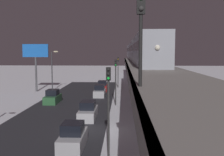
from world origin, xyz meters
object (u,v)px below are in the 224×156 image
(subway_train, at_px, (136,51))
(sedan_red, at_px, (102,87))
(traffic_light_near, at_px, (108,99))
(commercial_billboard, at_px, (36,55))
(traffic_light_far, at_px, (118,68))
(sedan_silver_3, at_px, (88,111))
(rail_signal, at_px, (141,23))
(traffic_light_mid, at_px, (116,75))
(sedan_green, at_px, (53,97))
(sedan_silver_2, at_px, (73,137))
(sedan_silver, at_px, (100,92))

(subway_train, height_order, sedan_red, subway_train)
(traffic_light_near, bearing_deg, commercial_billboard, -63.60)
(traffic_light_far, bearing_deg, traffic_light_near, 90.00)
(subway_train, height_order, sedan_silver_3, subway_train)
(rail_signal, distance_m, traffic_light_mid, 25.48)
(sedan_green, relative_size, traffic_light_mid, 0.64)
(sedan_silver_2, bearing_deg, traffic_light_near, -32.92)
(traffic_light_near, bearing_deg, sedan_green, -64.95)
(subway_train, bearing_deg, commercial_billboard, 28.41)
(sedan_green, bearing_deg, traffic_light_mid, 171.08)
(rail_signal, bearing_deg, traffic_light_far, -87.70)
(sedan_silver_2, relative_size, commercial_billboard, 0.46)
(traffic_light_near, bearing_deg, sedan_red, -84.85)
(traffic_light_near, bearing_deg, sedan_silver, -83.63)
(sedan_silver, xyz_separation_m, traffic_light_near, (-2.90, 25.97, 3.41))
(sedan_red, bearing_deg, traffic_light_far, 58.41)
(subway_train, relative_size, rail_signal, 18.52)
(traffic_light_far, bearing_deg, traffic_light_mid, 90.00)
(rail_signal, xyz_separation_m, sedan_red, (4.65, -38.75, -7.88))
(rail_signal, relative_size, sedan_silver_3, 0.84)
(sedan_silver_3, distance_m, traffic_light_mid, 8.72)
(rail_signal, xyz_separation_m, traffic_light_far, (1.75, -43.46, -4.48))
(traffic_light_mid, bearing_deg, sedan_red, -78.07)
(traffic_light_mid, bearing_deg, traffic_light_far, -90.00)
(sedan_silver_3, height_order, sedan_red, same)
(traffic_light_far, bearing_deg, rail_signal, 92.30)
(sedan_green, bearing_deg, traffic_light_near, 115.05)
(sedan_red, bearing_deg, subway_train, 53.06)
(sedan_silver_2, height_order, sedan_green, same)
(sedan_silver_3, xyz_separation_m, traffic_light_near, (-2.90, 10.95, 3.40))
(traffic_light_mid, xyz_separation_m, commercial_billboard, (15.29, -12.36, 2.63))
(sedan_silver_3, distance_m, sedan_red, 21.21)
(subway_train, bearing_deg, sedan_red, 53.06)
(sedan_silver, distance_m, sedan_green, 8.82)
(subway_train, bearing_deg, traffic_light_mid, 80.34)
(sedan_red, xyz_separation_m, sedan_green, (6.40, 12.26, 0.00))
(traffic_light_near, xyz_separation_m, traffic_light_mid, (0.00, -18.44, 0.00))
(sedan_silver_2, bearing_deg, commercial_billboard, 113.19)
(sedan_silver_3, relative_size, sedan_red, 1.15)
(sedan_green, relative_size, traffic_light_far, 0.64)
(traffic_light_mid, bearing_deg, subway_train, -99.66)
(sedan_green, bearing_deg, commercial_billboard, -61.21)
(commercial_billboard, bearing_deg, traffic_light_far, -158.33)
(sedan_silver_3, height_order, traffic_light_far, traffic_light_far)
(sedan_silver_2, bearing_deg, traffic_light_far, 85.26)
(subway_train, height_order, traffic_light_near, subway_train)
(rail_signal, relative_size, traffic_light_far, 0.62)
(traffic_light_mid, bearing_deg, sedan_silver, -68.93)
(traffic_light_mid, bearing_deg, traffic_light_near, 90.00)
(traffic_light_near, distance_m, traffic_light_far, 36.88)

